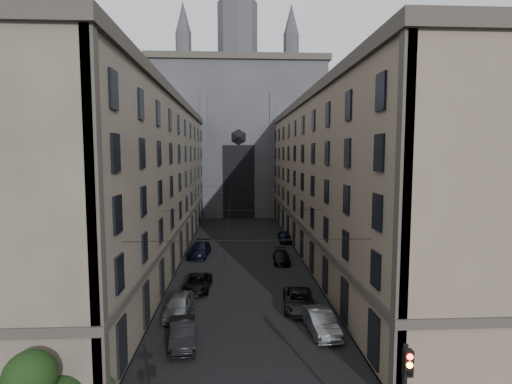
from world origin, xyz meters
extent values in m
cube|color=#383533|center=(-10.50, 36.00, 0.07)|extent=(7.00, 80.00, 0.15)
cube|color=#383533|center=(10.50, 36.00, 0.07)|extent=(7.00, 80.00, 0.15)
cube|color=#4C453B|center=(-13.50, 36.00, 9.00)|extent=(13.00, 60.00, 18.00)
cube|color=#38332D|center=(-13.50, 36.00, 18.40)|extent=(13.60, 60.60, 0.90)
cube|color=#38332D|center=(-13.50, 36.00, 4.20)|extent=(13.40, 60.30, 0.50)
cube|color=brown|center=(13.50, 36.00, 9.00)|extent=(13.00, 60.00, 18.00)
cube|color=#38332D|center=(13.50, 36.00, 18.40)|extent=(13.60, 60.60, 0.90)
cube|color=#38332D|center=(13.50, 36.00, 4.20)|extent=(13.40, 60.30, 0.50)
cube|color=#2D2D33|center=(0.00, 75.00, 15.00)|extent=(34.00, 22.00, 30.00)
cube|color=#38332D|center=(0.00, 75.00, 30.50)|extent=(35.00, 23.00, 1.20)
cylinder|color=#2D2D33|center=(0.00, 75.00, 37.00)|extent=(8.40, 8.40, 14.00)
cone|color=#2D2D33|center=(-11.00, 72.00, 36.50)|extent=(3.20, 3.20, 13.00)
cone|color=#2D2D33|center=(11.00, 72.00, 36.50)|extent=(3.20, 3.20, 13.00)
cube|color=black|center=(0.00, 63.95, 7.00)|extent=(6.00, 0.30, 14.00)
cube|color=black|center=(5.60, 1.78, 4.60)|extent=(0.34, 0.30, 1.00)
cylinder|color=#FF0C07|center=(5.60, 1.62, 4.92)|extent=(0.22, 0.05, 0.22)
cylinder|color=orange|center=(5.60, 1.62, 4.60)|extent=(0.22, 0.05, 0.22)
cylinder|color=black|center=(5.60, 1.62, 4.28)|extent=(0.22, 0.05, 0.22)
sphere|color=black|center=(-9.50, 4.50, 2.95)|extent=(2.20, 2.20, 2.20)
cylinder|color=black|center=(0.00, 10.00, 7.50)|extent=(14.00, 0.03, 0.03)
cylinder|color=black|center=(0.00, 22.00, 7.50)|extent=(14.00, 0.03, 0.03)
cylinder|color=black|center=(0.00, 35.00, 7.50)|extent=(14.00, 0.03, 0.03)
cylinder|color=black|center=(0.00, 48.00, 7.50)|extent=(14.00, 0.03, 0.03)
cylinder|color=black|center=(0.00, 60.00, 7.50)|extent=(14.00, 0.03, 0.03)
cylinder|color=black|center=(-1.30, 36.00, 7.10)|extent=(0.03, 60.00, 0.03)
cylinder|color=black|center=(1.30, 36.00, 7.10)|extent=(0.03, 60.00, 0.03)
imported|color=slate|center=(-5.09, 17.75, 0.80)|extent=(2.22, 4.84, 1.61)
imported|color=black|center=(-4.20, 13.02, 0.76)|extent=(2.09, 4.76, 1.52)
imported|color=black|center=(-4.20, 23.43, 0.68)|extent=(2.52, 5.01, 1.36)
imported|color=black|center=(-5.07, 35.61, 0.81)|extent=(2.85, 5.77, 1.61)
imported|color=slate|center=(5.08, 14.24, 0.78)|extent=(2.07, 4.89, 1.57)
imported|color=black|center=(4.27, 18.53, 0.72)|extent=(2.88, 5.42, 1.45)
imported|color=black|center=(4.49, 32.28, 0.66)|extent=(2.09, 4.64, 1.32)
imported|color=black|center=(6.20, 42.88, 0.73)|extent=(1.78, 4.32, 1.47)
camera|label=1|loc=(-0.81, -12.04, 12.34)|focal=28.00mm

